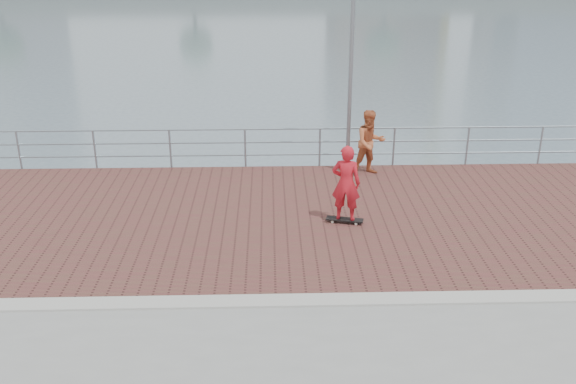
{
  "coord_description": "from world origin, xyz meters",
  "views": [
    {
      "loc": [
        -0.35,
        -9.77,
        6.15
      ],
      "look_at": [
        0.0,
        2.0,
        1.3
      ],
      "focal_mm": 40.0,
      "sensor_mm": 36.0,
      "label": 1
    }
  ],
  "objects_px": {
    "guardrail": "(283,143)",
    "bystander": "(370,143)",
    "street_lamp": "(354,30)",
    "skateboarder": "(346,183)"
  },
  "relations": [
    {
      "from": "guardrail",
      "to": "bystander",
      "type": "height_order",
      "value": "bystander"
    },
    {
      "from": "guardrail",
      "to": "street_lamp",
      "type": "distance_m",
      "value": 3.72
    },
    {
      "from": "guardrail",
      "to": "street_lamp",
      "type": "bearing_deg",
      "value": -27.24
    },
    {
      "from": "street_lamp",
      "to": "skateboarder",
      "type": "height_order",
      "value": "street_lamp"
    },
    {
      "from": "bystander",
      "to": "skateboarder",
      "type": "bearing_deg",
      "value": -123.72
    },
    {
      "from": "skateboarder",
      "to": "guardrail",
      "type": "bearing_deg",
      "value": -56.88
    },
    {
      "from": "street_lamp",
      "to": "bystander",
      "type": "xyz_separation_m",
      "value": [
        0.56,
        0.24,
        -2.96
      ]
    },
    {
      "from": "guardrail",
      "to": "bystander",
      "type": "xyz_separation_m",
      "value": [
        2.3,
        -0.66,
        0.21
      ]
    },
    {
      "from": "guardrail",
      "to": "skateboarder",
      "type": "distance_m",
      "value": 3.97
    },
    {
      "from": "street_lamp",
      "to": "bystander",
      "type": "distance_m",
      "value": 3.02
    }
  ]
}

